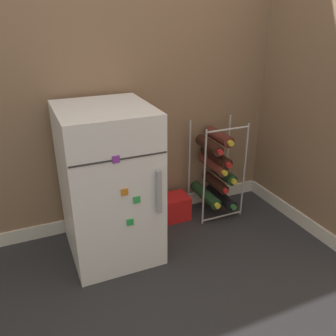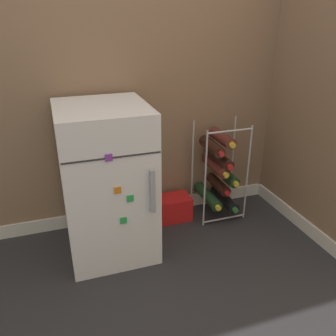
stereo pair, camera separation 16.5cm
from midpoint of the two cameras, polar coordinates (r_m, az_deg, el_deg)
The scene contains 5 objects.
ground_plane at distance 2.11m, azimuth 2.68°, elevation -15.63°, with size 14.00×14.00×0.00m, color #28282B.
wall_back at distance 2.27m, azimuth -4.99°, elevation 21.31°, with size 6.69×0.07×2.50m.
mini_fridge at distance 2.05m, azimuth -11.75°, elevation -2.53°, with size 0.49×0.56×0.89m.
wine_rack at distance 2.46m, azimuth 5.73°, elevation -0.41°, with size 0.32×0.33×0.68m.
soda_box at distance 2.49m, azimuth -1.19°, elevation -6.37°, with size 0.22×0.16×0.17m.
Camera 1 is at (-0.81, -1.42, 1.35)m, focal length 38.00 mm.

